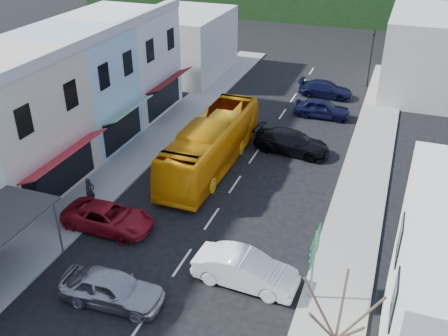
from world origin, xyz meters
TOP-DOWN VIEW (x-y plane):
  - ground at (0.00, 0.00)m, footprint 120.00×120.00m
  - sidewalk_left at (-7.50, 10.00)m, footprint 3.00×52.00m
  - sidewalk_right at (7.50, 10.00)m, footprint 3.00×52.00m
  - shopfront_row at (-12.49, 5.00)m, footprint 8.25×30.00m
  - distant_block_left at (-12.00, 27.00)m, footprint 8.00×10.00m
  - distant_block_right at (11.00, 30.00)m, footprint 8.00×12.00m
  - bus at (-2.23, 9.69)m, footprint 2.56×11.61m
  - car_silver at (-1.75, -3.51)m, footprint 4.48×2.01m
  - car_white at (3.36, -0.35)m, footprint 4.49×2.02m
  - car_red at (-4.90, 1.29)m, footprint 4.60×1.90m
  - car_black_near at (2.26, 13.56)m, footprint 4.68×2.34m
  - car_navy_mid at (3.10, 20.49)m, footprint 4.44×1.90m
  - car_navy_far at (2.56, 25.24)m, footprint 4.56×1.99m
  - pedestrian_left at (-6.95, 2.75)m, footprint 0.57×0.70m
  - direction_sign at (6.40, -0.35)m, footprint 0.29×1.68m
  - traffic_signal at (5.80, 29.20)m, footprint 1.05×1.32m

SIDE VIEW (x-z plane):
  - ground at x=0.00m, z-range 0.00..0.00m
  - sidewalk_left at x=-7.50m, z-range 0.00..0.15m
  - sidewalk_right at x=7.50m, z-range 0.00..0.15m
  - car_silver at x=-1.75m, z-range 0.00..1.40m
  - car_white at x=3.36m, z-range 0.00..1.40m
  - car_red at x=-4.90m, z-range 0.00..1.40m
  - car_black_near at x=2.26m, z-range 0.00..1.40m
  - car_navy_mid at x=3.10m, z-range 0.00..1.40m
  - car_navy_far at x=2.56m, z-range 0.00..1.40m
  - pedestrian_left at x=-6.95m, z-range 0.15..1.85m
  - bus at x=-2.23m, z-range 0.00..3.10m
  - direction_sign at x=6.40m, z-range 0.00..3.71m
  - traffic_signal at x=5.80m, z-range 0.00..5.35m
  - distant_block_left at x=-12.00m, z-range 0.00..6.00m
  - distant_block_right at x=11.00m, z-range 0.00..7.00m
  - shopfront_row at x=-12.49m, z-range 0.00..8.00m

